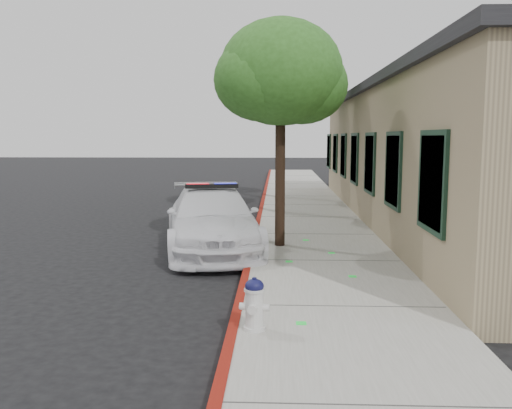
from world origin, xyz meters
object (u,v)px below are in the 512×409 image
object	(u,v)px
street_tree_near	(281,77)
street_tree_far	(281,81)
street_tree_mid	(280,67)
clapboard_building	(474,154)
police_car	(212,219)
fire_hydrant	(254,304)

from	to	relation	value
street_tree_near	street_tree_far	world-z (taller)	street_tree_far
street_tree_mid	clapboard_building	bearing A→B (deg)	-9.63
clapboard_building	street_tree_near	size ratio (longest dim) A/B	4.04
police_car	fire_hydrant	size ratio (longest dim) A/B	7.63
street_tree_mid	fire_hydrant	bearing A→B (deg)	-91.85
clapboard_building	street_tree_mid	distance (m)	6.68
street_tree_mid	street_tree_far	distance (m)	4.44
street_tree_far	street_tree_near	bearing A→B (deg)	-90.20
street_tree_near	clapboard_building	bearing A→B (deg)	36.94
street_tree_near	street_tree_mid	bearing A→B (deg)	90.00
police_car	street_tree_mid	bearing A→B (deg)	62.66
street_tree_mid	street_tree_far	xyz separation A→B (m)	(0.04, 4.44, -0.01)
police_car	street_tree_mid	xyz separation A→B (m)	(1.61, 5.44, 4.18)
fire_hydrant	street_tree_mid	xyz separation A→B (m)	(0.36, 11.07, 4.41)
police_car	street_tree_mid	world-z (taller)	street_tree_mid
police_car	clapboard_building	bearing A→B (deg)	19.35
clapboard_building	street_tree_near	world-z (taller)	street_tree_near
clapboard_building	police_car	bearing A→B (deg)	-149.78
police_car	street_tree_far	bearing A→B (deg)	69.68
clapboard_building	street_tree_far	bearing A→B (deg)	137.48
fire_hydrant	street_tree_near	world-z (taller)	street_tree_near
fire_hydrant	clapboard_building	bearing A→B (deg)	65.49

